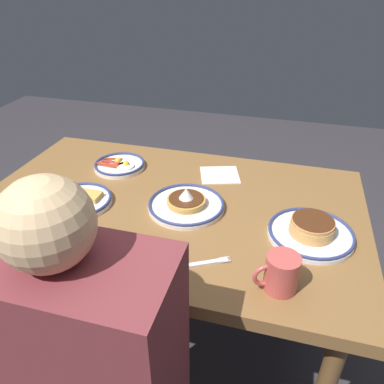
# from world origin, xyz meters

# --- Properties ---
(ground_plane) EXTENTS (6.00, 6.00, 0.00)m
(ground_plane) POSITION_xyz_m (0.00, 0.00, 0.00)
(ground_plane) COLOR #302D31
(dining_table) EXTENTS (1.36, 0.85, 0.74)m
(dining_table) POSITION_xyz_m (0.00, 0.00, 0.67)
(dining_table) COLOR brown
(dining_table) RESTS_ON ground_plane
(plate_near_main) EXTENTS (0.27, 0.27, 0.08)m
(plate_near_main) POSITION_xyz_m (-0.07, 0.01, 0.76)
(plate_near_main) COLOR silver
(plate_near_main) RESTS_ON dining_table
(plate_center_pancakes) EXTENTS (0.21, 0.21, 0.04)m
(plate_center_pancakes) POSITION_xyz_m (0.28, -0.20, 0.75)
(plate_center_pancakes) COLOR white
(plate_center_pancakes) RESTS_ON dining_table
(plate_far_companion) EXTENTS (0.23, 0.23, 0.05)m
(plate_far_companion) POSITION_xyz_m (0.30, 0.09, 0.76)
(plate_far_companion) COLOR white
(plate_far_companion) RESTS_ON dining_table
(plate_far_side) EXTENTS (0.26, 0.26, 0.06)m
(plate_far_side) POSITION_xyz_m (-0.49, 0.06, 0.76)
(plate_far_side) COLOR white
(plate_far_side) RESTS_ON dining_table
(coffee_mug) EXTENTS (0.12, 0.09, 0.10)m
(coffee_mug) POSITION_xyz_m (-0.41, 0.31, 0.79)
(coffee_mug) COLOR #BF4C47
(coffee_mug) RESTS_ON dining_table
(cell_phone) EXTENTS (0.16, 0.12, 0.01)m
(cell_phone) POSITION_xyz_m (0.00, 0.29, 0.74)
(cell_phone) COLOR black
(cell_phone) RESTS_ON dining_table
(paper_napkin) EXTENTS (0.19, 0.18, 0.00)m
(paper_napkin) POSITION_xyz_m (-0.14, -0.25, 0.74)
(paper_napkin) COLOR white
(paper_napkin) RESTS_ON dining_table
(fork_near) EXTENTS (0.17, 0.10, 0.01)m
(fork_near) POSITION_xyz_m (-0.19, 0.28, 0.74)
(fork_near) COLOR silver
(fork_near) RESTS_ON dining_table
(butter_knife) EXTENTS (0.21, 0.12, 0.01)m
(butter_knife) POSITION_xyz_m (0.49, 0.08, 0.74)
(butter_knife) COLOR silver
(butter_knife) RESTS_ON dining_table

